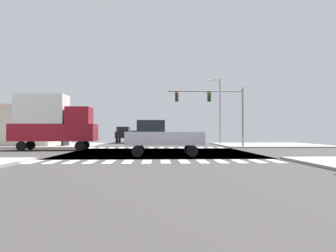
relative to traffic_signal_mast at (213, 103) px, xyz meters
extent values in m
cube|color=#3B3737|center=(-5.43, -7.03, -4.59)|extent=(14.00, 90.00, 0.05)
cube|color=#3B3737|center=(-5.43, -7.03, -4.59)|extent=(90.00, 12.00, 0.05)
cube|color=gray|center=(7.57, 4.97, -4.49)|extent=(12.00, 12.00, 0.14)
cube|color=gray|center=(-18.43, 4.97, -4.49)|extent=(12.00, 12.00, 0.14)
cube|color=silver|center=(-12.18, -14.33, -4.56)|extent=(0.50, 2.00, 0.01)
cube|color=silver|center=(-11.18, -14.33, -4.56)|extent=(0.50, 2.00, 0.01)
cube|color=silver|center=(-10.18, -14.33, -4.56)|extent=(0.50, 2.00, 0.01)
cube|color=silver|center=(-9.18, -14.33, -4.56)|extent=(0.50, 2.00, 0.01)
cube|color=silver|center=(-8.18, -14.33, -4.56)|extent=(0.50, 2.00, 0.01)
cube|color=silver|center=(-7.18, -14.33, -4.56)|extent=(0.50, 2.00, 0.01)
cube|color=silver|center=(-6.18, -14.33, -4.56)|extent=(0.50, 2.00, 0.01)
cube|color=silver|center=(-5.18, -14.33, -4.56)|extent=(0.50, 2.00, 0.01)
cube|color=silver|center=(-4.18, -14.33, -4.56)|extent=(0.50, 2.00, 0.01)
cube|color=silver|center=(-3.18, -14.33, -4.56)|extent=(0.50, 2.00, 0.01)
cube|color=silver|center=(-2.18, -14.33, -4.56)|extent=(0.50, 2.00, 0.01)
cube|color=silver|center=(-1.18, -14.33, -4.56)|extent=(0.50, 2.00, 0.01)
cube|color=silver|center=(-0.18, -14.33, -4.56)|extent=(0.50, 2.00, 0.01)
cube|color=silver|center=(0.82, -14.33, -4.56)|extent=(0.50, 2.00, 0.01)
cube|color=silver|center=(-12.18, 0.27, -4.56)|extent=(0.50, 2.00, 0.01)
cube|color=silver|center=(-11.18, 0.27, -4.56)|extent=(0.50, 2.00, 0.01)
cube|color=silver|center=(-10.18, 0.27, -4.56)|extent=(0.50, 2.00, 0.01)
cube|color=silver|center=(-9.18, 0.27, -4.56)|extent=(0.50, 2.00, 0.01)
cube|color=silver|center=(-8.18, 0.27, -4.56)|extent=(0.50, 2.00, 0.01)
cube|color=silver|center=(-7.18, 0.27, -4.56)|extent=(0.50, 2.00, 0.01)
cube|color=silver|center=(-6.18, 0.27, -4.56)|extent=(0.50, 2.00, 0.01)
cube|color=silver|center=(-5.18, 0.27, -4.56)|extent=(0.50, 2.00, 0.01)
cube|color=silver|center=(-4.18, 0.27, -4.56)|extent=(0.50, 2.00, 0.01)
cube|color=silver|center=(-3.18, 0.27, -4.56)|extent=(0.50, 2.00, 0.01)
cube|color=silver|center=(-2.18, 0.27, -4.56)|extent=(0.50, 2.00, 0.01)
cube|color=silver|center=(-1.18, 0.27, -4.56)|extent=(0.50, 2.00, 0.01)
cube|color=silver|center=(-0.18, 0.27, -4.56)|extent=(0.50, 2.00, 0.01)
cube|color=silver|center=(0.82, 0.27, -4.56)|extent=(0.50, 2.00, 0.01)
cylinder|color=gray|center=(3.08, 0.02, -1.50)|extent=(0.20, 0.20, 6.12)
cylinder|color=gray|center=(-0.74, 0.02, 1.16)|extent=(7.64, 0.14, 0.14)
cube|color=#1E5123|center=(-0.36, 0.02, 0.61)|extent=(0.32, 0.40, 1.00)
sphere|color=red|center=(-0.36, -0.22, 0.92)|extent=(0.22, 0.22, 0.22)
sphere|color=black|center=(-0.36, -0.22, 0.61)|extent=(0.22, 0.22, 0.22)
sphere|color=black|center=(-0.36, -0.22, 0.30)|extent=(0.22, 0.22, 0.22)
cube|color=#1E5123|center=(-3.65, 0.02, 0.61)|extent=(0.32, 0.40, 1.00)
sphere|color=red|center=(-3.65, -0.22, 0.92)|extent=(0.22, 0.22, 0.22)
sphere|color=black|center=(-3.65, -0.22, 0.61)|extent=(0.22, 0.22, 0.22)
sphere|color=black|center=(-3.65, -0.22, 0.30)|extent=(0.22, 0.22, 0.22)
cylinder|color=gray|center=(2.41, 8.06, -0.39)|extent=(0.16, 0.16, 8.35)
cylinder|color=gray|center=(1.71, 8.06, 3.69)|extent=(1.40, 0.10, 0.10)
ellipsoid|color=silver|center=(1.01, 8.06, 3.64)|extent=(0.60, 0.32, 0.20)
cube|color=black|center=(-15.44, 2.41, -3.66)|extent=(0.24, 2.20, 1.80)
cylinder|color=black|center=(-6.86, -11.33, -4.19)|extent=(0.74, 0.26, 0.74)
cylinder|color=black|center=(-6.86, -9.73, -4.19)|extent=(0.74, 0.26, 0.74)
cylinder|color=black|center=(-3.39, -11.33, -4.19)|extent=(0.74, 0.26, 0.74)
cylinder|color=black|center=(-3.39, -9.73, -4.19)|extent=(0.74, 0.26, 0.74)
cube|color=#B4AEC1|center=(-5.13, -10.53, -3.39)|extent=(5.10, 2.00, 0.86)
cube|color=black|center=(-6.02, -10.53, -2.59)|extent=(1.78, 1.76, 0.75)
cylinder|color=black|center=(-9.64, 12.04, -4.19)|extent=(0.26, 0.74, 0.74)
cylinder|color=black|center=(-11.21, 12.04, -4.19)|extent=(0.26, 0.74, 0.74)
cylinder|color=black|center=(-9.64, 15.17, -4.19)|extent=(0.26, 0.74, 0.74)
cylinder|color=black|center=(-11.21, 15.17, -4.19)|extent=(0.26, 0.74, 0.74)
cube|color=black|center=(-10.43, 13.60, -3.38)|extent=(1.96, 4.60, 0.88)
cube|color=black|center=(-10.43, 13.60, -2.58)|extent=(1.69, 3.22, 0.72)
cylinder|color=black|center=(-12.18, -2.57, -4.16)|extent=(0.80, 0.26, 0.80)
cylinder|color=black|center=(-12.18, -4.49, -4.16)|extent=(0.80, 0.26, 0.80)
cylinder|color=black|center=(-17.08, -2.57, -4.16)|extent=(0.80, 0.26, 0.80)
cylinder|color=black|center=(-17.08, -4.49, -4.16)|extent=(0.80, 0.26, 0.80)
cube|color=maroon|center=(-14.63, -3.53, -3.02)|extent=(7.20, 2.40, 1.49)
cube|color=white|center=(-15.71, -3.53, -0.99)|extent=(4.18, 2.30, 2.56)
cube|color=maroon|center=(-12.47, -3.53, -1.53)|extent=(2.02, 2.11, 1.49)
cylinder|color=black|center=(-9.71, 30.51, -4.22)|extent=(0.26, 0.68, 0.68)
cylinder|color=black|center=(-11.15, 30.51, -4.22)|extent=(0.26, 0.68, 0.68)
cylinder|color=black|center=(-9.71, 33.44, -4.22)|extent=(0.26, 0.68, 0.68)
cylinder|color=black|center=(-11.15, 33.44, -4.22)|extent=(0.26, 0.68, 0.68)
cube|color=navy|center=(-10.43, 31.98, -3.55)|extent=(1.80, 4.30, 0.66)
cube|color=black|center=(-10.43, 31.98, -2.95)|extent=(1.55, 2.24, 0.54)
camera|label=1|loc=(-5.63, -30.80, -2.99)|focal=32.84mm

